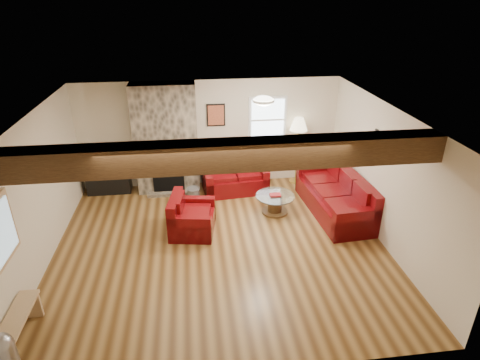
{
  "coord_description": "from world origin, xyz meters",
  "views": [
    {
      "loc": [
        -0.43,
        -6.15,
        4.3
      ],
      "look_at": [
        0.41,
        0.4,
        1.14
      ],
      "focal_mm": 30.0,
      "sensor_mm": 36.0,
      "label": 1
    }
  ],
  "objects_px": {
    "television": "(106,164)",
    "armchair_red": "(192,214)",
    "floor_lamp": "(299,128)",
    "coffee_table": "(275,204)",
    "tv_cabinet": "(109,182)",
    "loveseat": "(235,175)",
    "sofa_three": "(335,194)"
  },
  "relations": [
    {
      "from": "sofa_three",
      "to": "floor_lamp",
      "type": "height_order",
      "value": "floor_lamp"
    },
    {
      "from": "sofa_three",
      "to": "coffee_table",
      "type": "bearing_deg",
      "value": -100.76
    },
    {
      "from": "armchair_red",
      "to": "tv_cabinet",
      "type": "height_order",
      "value": "armchair_red"
    },
    {
      "from": "armchair_red",
      "to": "television",
      "type": "height_order",
      "value": "television"
    },
    {
      "from": "television",
      "to": "tv_cabinet",
      "type": "bearing_deg",
      "value": 0.0
    },
    {
      "from": "loveseat",
      "to": "armchair_red",
      "type": "height_order",
      "value": "loveseat"
    },
    {
      "from": "loveseat",
      "to": "floor_lamp",
      "type": "relative_size",
      "value": 0.9
    },
    {
      "from": "television",
      "to": "armchair_red",
      "type": "bearing_deg",
      "value": -45.98
    },
    {
      "from": "coffee_table",
      "to": "floor_lamp",
      "type": "height_order",
      "value": "floor_lamp"
    },
    {
      "from": "tv_cabinet",
      "to": "television",
      "type": "height_order",
      "value": "television"
    },
    {
      "from": "coffee_table",
      "to": "tv_cabinet",
      "type": "distance_m",
      "value": 3.89
    },
    {
      "from": "television",
      "to": "floor_lamp",
      "type": "bearing_deg",
      "value": -0.12
    },
    {
      "from": "television",
      "to": "floor_lamp",
      "type": "distance_m",
      "value": 4.49
    },
    {
      "from": "loveseat",
      "to": "tv_cabinet",
      "type": "relative_size",
      "value": 1.51
    },
    {
      "from": "sofa_three",
      "to": "coffee_table",
      "type": "xyz_separation_m",
      "value": [
        -1.24,
        0.14,
        -0.23
      ]
    },
    {
      "from": "floor_lamp",
      "to": "tv_cabinet",
      "type": "bearing_deg",
      "value": 179.88
    },
    {
      "from": "tv_cabinet",
      "to": "floor_lamp",
      "type": "relative_size",
      "value": 0.6
    },
    {
      "from": "armchair_red",
      "to": "floor_lamp",
      "type": "xyz_separation_m",
      "value": [
        2.55,
        1.94,
        1.01
      ]
    },
    {
      "from": "armchair_red",
      "to": "loveseat",
      "type": "bearing_deg",
      "value": -22.51
    },
    {
      "from": "floor_lamp",
      "to": "loveseat",
      "type": "bearing_deg",
      "value": -169.27
    },
    {
      "from": "coffee_table",
      "to": "television",
      "type": "distance_m",
      "value": 3.93
    },
    {
      "from": "tv_cabinet",
      "to": "floor_lamp",
      "type": "bearing_deg",
      "value": -0.12
    },
    {
      "from": "coffee_table",
      "to": "floor_lamp",
      "type": "bearing_deg",
      "value": 60.17
    },
    {
      "from": "coffee_table",
      "to": "floor_lamp",
      "type": "distance_m",
      "value": 2.02
    },
    {
      "from": "coffee_table",
      "to": "tv_cabinet",
      "type": "height_order",
      "value": "tv_cabinet"
    },
    {
      "from": "coffee_table",
      "to": "television",
      "type": "height_order",
      "value": "television"
    },
    {
      "from": "floor_lamp",
      "to": "sofa_three",
      "type": "bearing_deg",
      "value": -74.74
    },
    {
      "from": "loveseat",
      "to": "television",
      "type": "distance_m",
      "value": 2.94
    },
    {
      "from": "television",
      "to": "sofa_three",
      "type": "bearing_deg",
      "value": -17.91
    },
    {
      "from": "loveseat",
      "to": "television",
      "type": "height_order",
      "value": "television"
    },
    {
      "from": "loveseat",
      "to": "armchair_red",
      "type": "bearing_deg",
      "value": -127.25
    },
    {
      "from": "sofa_three",
      "to": "coffee_table",
      "type": "height_order",
      "value": "sofa_three"
    }
  ]
}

